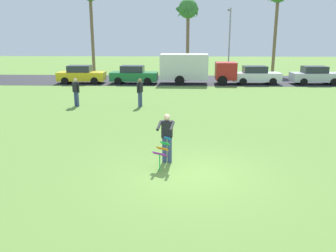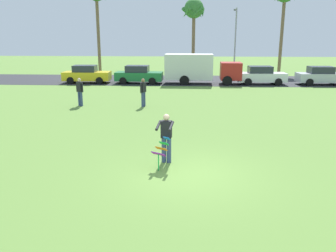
{
  "view_description": "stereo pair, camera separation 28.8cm",
  "coord_description": "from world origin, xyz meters",
  "px_view_note": "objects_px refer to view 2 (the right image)",
  "views": [
    {
      "loc": [
        -0.34,
        -10.56,
        4.37
      ],
      "look_at": [
        -0.77,
        2.04,
        1.05
      ],
      "focal_mm": 37.61,
      "sensor_mm": 36.0,
      "label": 1
    },
    {
      "loc": [
        -0.05,
        -10.55,
        4.37
      ],
      "look_at": [
        -0.77,
        2.04,
        1.05
      ],
      "focal_mm": 37.61,
      "sensor_mm": 36.0,
      "label": 2
    }
  ],
  "objects_px": {
    "parked_car_yellow": "(87,74)",
    "palm_tree_right_near": "(194,12)",
    "parked_car_white": "(261,76)",
    "person_walker_far": "(143,92)",
    "parked_car_green": "(139,75)",
    "person_kite_flyer": "(166,136)",
    "kite_held": "(161,149)",
    "parked_car_silver": "(321,76)",
    "parked_truck_red_cab": "(198,68)",
    "person_walker_near": "(80,91)",
    "streetlight_pole": "(235,37)"
  },
  "relations": [
    {
      "from": "parked_car_yellow",
      "to": "kite_held",
      "type": "bearing_deg",
      "value": -67.91
    },
    {
      "from": "person_kite_flyer",
      "to": "streetlight_pole",
      "type": "bearing_deg",
      "value": 78.33
    },
    {
      "from": "palm_tree_right_near",
      "to": "person_walker_near",
      "type": "height_order",
      "value": "palm_tree_right_near"
    },
    {
      "from": "kite_held",
      "to": "palm_tree_right_near",
      "type": "distance_m",
      "value": 29.89
    },
    {
      "from": "parked_car_green",
      "to": "kite_held",
      "type": "bearing_deg",
      "value": -80.11
    },
    {
      "from": "parked_car_white",
      "to": "parked_car_silver",
      "type": "bearing_deg",
      "value": 0.0
    },
    {
      "from": "parked_car_yellow",
      "to": "person_walker_far",
      "type": "relative_size",
      "value": 2.45
    },
    {
      "from": "kite_held",
      "to": "parked_car_silver",
      "type": "xyz_separation_m",
      "value": [
        12.51,
        20.62,
        0.09
      ]
    },
    {
      "from": "parked_car_white",
      "to": "palm_tree_right_near",
      "type": "bearing_deg",
      "value": 124.4
    },
    {
      "from": "parked_truck_red_cab",
      "to": "person_walker_far",
      "type": "height_order",
      "value": "parked_truck_red_cab"
    },
    {
      "from": "parked_car_white",
      "to": "parked_car_silver",
      "type": "relative_size",
      "value": 1.0
    },
    {
      "from": "person_kite_flyer",
      "to": "palm_tree_right_near",
      "type": "height_order",
      "value": "palm_tree_right_near"
    },
    {
      "from": "parked_car_white",
      "to": "person_walker_far",
      "type": "bearing_deg",
      "value": -131.53
    },
    {
      "from": "parked_car_white",
      "to": "parked_car_silver",
      "type": "distance_m",
      "value": 5.22
    },
    {
      "from": "person_walker_far",
      "to": "parked_truck_red_cab",
      "type": "bearing_deg",
      "value": 70.75
    },
    {
      "from": "parked_car_yellow",
      "to": "palm_tree_right_near",
      "type": "bearing_deg",
      "value": 41.51
    },
    {
      "from": "parked_car_green",
      "to": "streetlight_pole",
      "type": "relative_size",
      "value": 0.61
    },
    {
      "from": "parked_car_green",
      "to": "parked_truck_red_cab",
      "type": "bearing_deg",
      "value": -0.02
    },
    {
      "from": "parked_car_green",
      "to": "parked_car_silver",
      "type": "bearing_deg",
      "value": -0.01
    },
    {
      "from": "parked_car_silver",
      "to": "person_walker_near",
      "type": "relative_size",
      "value": 2.45
    },
    {
      "from": "parked_car_silver",
      "to": "person_walker_far",
      "type": "xyz_separation_m",
      "value": [
        -14.39,
        -10.36,
        0.16
      ]
    },
    {
      "from": "kite_held",
      "to": "parked_car_yellow",
      "type": "bearing_deg",
      "value": 112.09
    },
    {
      "from": "kite_held",
      "to": "palm_tree_right_near",
      "type": "xyz_separation_m",
      "value": [
        1.38,
        29.25,
        5.99
      ]
    },
    {
      "from": "parked_car_green",
      "to": "parked_car_silver",
      "type": "relative_size",
      "value": 1.0
    },
    {
      "from": "person_kite_flyer",
      "to": "palm_tree_right_near",
      "type": "distance_m",
      "value": 29.23
    },
    {
      "from": "person_kite_flyer",
      "to": "kite_held",
      "type": "distance_m",
      "value": 0.68
    },
    {
      "from": "person_walker_far",
      "to": "person_walker_near",
      "type": "bearing_deg",
      "value": -179.63
    },
    {
      "from": "parked_truck_red_cab",
      "to": "parked_car_white",
      "type": "relative_size",
      "value": 1.59
    },
    {
      "from": "person_kite_flyer",
      "to": "parked_car_white",
      "type": "bearing_deg",
      "value": 70.29
    },
    {
      "from": "person_kite_flyer",
      "to": "parked_car_green",
      "type": "bearing_deg",
      "value": 100.54
    },
    {
      "from": "parked_car_green",
      "to": "parked_car_white",
      "type": "distance_m",
      "value": 10.89
    },
    {
      "from": "person_walker_far",
      "to": "parked_car_silver",
      "type": "bearing_deg",
      "value": 35.74
    },
    {
      "from": "parked_car_yellow",
      "to": "streetlight_pole",
      "type": "xyz_separation_m",
      "value": [
        14.22,
        7.73,
        3.22
      ]
    },
    {
      "from": "parked_car_green",
      "to": "parked_car_silver",
      "type": "xyz_separation_m",
      "value": [
        16.11,
        -0.0,
        0.0
      ]
    },
    {
      "from": "parked_car_yellow",
      "to": "parked_car_green",
      "type": "height_order",
      "value": "same"
    },
    {
      "from": "parked_truck_red_cab",
      "to": "palm_tree_right_near",
      "type": "bearing_deg",
      "value": 92.34
    },
    {
      "from": "person_kite_flyer",
      "to": "parked_car_yellow",
      "type": "distance_m",
      "value": 21.74
    },
    {
      "from": "parked_car_green",
      "to": "palm_tree_right_near",
      "type": "height_order",
      "value": "palm_tree_right_near"
    },
    {
      "from": "kite_held",
      "to": "streetlight_pole",
      "type": "relative_size",
      "value": 0.15
    },
    {
      "from": "person_kite_flyer",
      "to": "parked_car_yellow",
      "type": "bearing_deg",
      "value": 113.0
    },
    {
      "from": "parked_car_yellow",
      "to": "parked_car_green",
      "type": "xyz_separation_m",
      "value": [
        4.77,
        0.0,
        0.0
      ]
    },
    {
      "from": "person_kite_flyer",
      "to": "parked_truck_red_cab",
      "type": "xyz_separation_m",
      "value": [
        1.61,
        20.01,
        0.46
      ]
    },
    {
      "from": "kite_held",
      "to": "parked_car_green",
      "type": "distance_m",
      "value": 20.93
    },
    {
      "from": "parked_car_yellow",
      "to": "parked_truck_red_cab",
      "type": "distance_m",
      "value": 10.12
    },
    {
      "from": "parked_car_green",
      "to": "parked_truck_red_cab",
      "type": "xyz_separation_m",
      "value": [
        5.33,
        -0.0,
        0.64
      ]
    },
    {
      "from": "parked_car_white",
      "to": "palm_tree_right_near",
      "type": "distance_m",
      "value": 12.01
    },
    {
      "from": "parked_car_yellow",
      "to": "streetlight_pole",
      "type": "bearing_deg",
      "value": 28.54
    },
    {
      "from": "palm_tree_right_near",
      "to": "streetlight_pole",
      "type": "xyz_separation_m",
      "value": [
        4.47,
        -0.9,
        -2.67
      ]
    },
    {
      "from": "kite_held",
      "to": "parked_car_silver",
      "type": "bearing_deg",
      "value": 58.75
    },
    {
      "from": "parked_car_green",
      "to": "streetlight_pole",
      "type": "xyz_separation_m",
      "value": [
        9.45,
        7.73,
        3.22
      ]
    }
  ]
}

